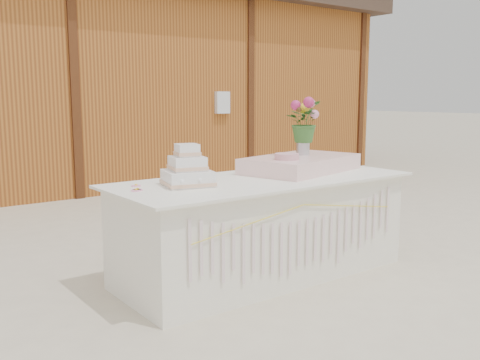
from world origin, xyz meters
The scene contains 9 objects.
ground centered at (0.00, 0.00, 0.00)m, with size 80.00×80.00×0.00m, color beige.
barn centered at (-0.01, 5.99, 1.68)m, with size 12.60×4.60×3.30m.
cake_table centered at (0.00, 0.00, 0.39)m, with size 2.40×1.00×0.77m.
wedding_cake centered at (-0.64, 0.07, 0.87)m, with size 0.40×0.40×0.30m.
pink_cake_stand centered at (0.25, 0.01, 0.87)m, with size 0.25×0.25×0.18m.
satin_runner centered at (0.50, 0.12, 0.83)m, with size 1.02×0.59×0.13m, color #FFD5CD.
flower_vase centered at (0.59, 0.19, 0.98)m, with size 0.11×0.11×0.16m, color silver.
bouquet centered at (0.59, 0.19, 1.23)m, with size 0.32×0.28×0.35m, color #336528.
loose_flowers centered at (-1.02, 0.15, 0.78)m, with size 0.14×0.34×0.02m, color #FD9AC2, non-canonical shape.
Camera 1 is at (-2.60, -3.15, 1.40)m, focal length 40.00 mm.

